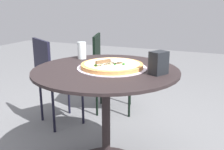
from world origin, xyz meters
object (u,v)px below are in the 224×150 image
at_px(pizza_on_tray, 112,66).
at_px(drinking_cup, 82,50).
at_px(napkin_dispenser, 159,63).
at_px(patio_chair_corner, 108,66).
at_px(patio_table, 106,97).
at_px(patio_chair_far, 53,75).
at_px(pizza_server, 110,61).

xyz_separation_m(pizza_on_tray, drinking_cup, (-0.33, 0.18, 0.05)).
relative_size(pizza_on_tray, napkin_dispenser, 3.32).
relative_size(napkin_dispenser, patio_chair_corner, 0.17).
bearing_deg(patio_chair_corner, patio_table, -66.39).
height_order(pizza_on_tray, patio_chair_far, patio_chair_far).
relative_size(patio_table, patio_chair_corner, 1.14).
relative_size(pizza_server, napkin_dispenser, 1.49).
bearing_deg(patio_table, patio_chair_far, 148.65).
bearing_deg(patio_chair_far, pizza_on_tray, -28.31).
xyz_separation_m(pizza_on_tray, patio_chair_far, (-0.79, 0.43, -0.26)).
height_order(pizza_on_tray, napkin_dispenser, napkin_dispenser).
bearing_deg(drinking_cup, napkin_dispenser, -17.91).
relative_size(pizza_server, patio_chair_far, 0.25).
xyz_separation_m(patio_table, patio_chair_far, (-0.76, 0.46, -0.05)).
height_order(drinking_cup, napkin_dispenser, napkin_dispenser).
height_order(napkin_dispenser, patio_chair_far, napkin_dispenser).
bearing_deg(patio_chair_far, patio_table, -31.35).
xyz_separation_m(pizza_server, patio_chair_corner, (-0.46, 0.99, -0.30)).
xyz_separation_m(napkin_dispenser, patio_chair_far, (-1.11, 0.46, -0.32)).
bearing_deg(pizza_server, patio_table, -167.50).
height_order(drinking_cup, patio_chair_far, drinking_cup).
height_order(drinking_cup, patio_chair_corner, drinking_cup).
height_order(patio_table, patio_chair_corner, patio_chair_corner).
relative_size(pizza_on_tray, patio_chair_far, 0.55).
distance_m(pizza_on_tray, napkin_dispenser, 0.32).
xyz_separation_m(pizza_on_tray, napkin_dispenser, (0.32, -0.03, 0.05)).
distance_m(napkin_dispenser, patio_chair_far, 1.24).
bearing_deg(drinking_cup, patio_table, -35.92).
bearing_deg(napkin_dispenser, patio_chair_corner, 66.72).
distance_m(patio_table, drinking_cup, 0.45).
relative_size(drinking_cup, patio_chair_far, 0.15).
bearing_deg(patio_table, pizza_server, 12.50).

